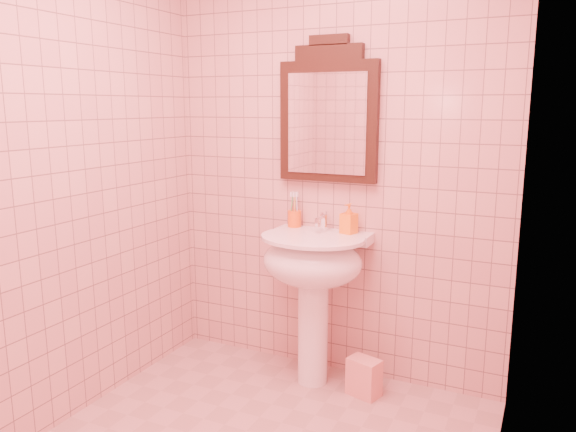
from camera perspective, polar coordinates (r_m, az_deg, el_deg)
The scene contains 7 objects.
back_wall at distance 3.21m, azimuth 4.71°, elevation 5.49°, with size 2.00×0.02×2.50m, color #D6A295.
pedestal_sink at distance 3.12m, azimuth 2.54°, elevation -5.65°, with size 0.58×0.58×0.86m.
faucet at distance 3.18m, azimuth 3.53°, elevation -0.54°, with size 0.04×0.16×0.11m.
mirror at distance 3.18m, azimuth 4.10°, elevation 10.18°, with size 0.57×0.06×0.80m.
toothbrush_cup at distance 3.29m, azimuth 0.66°, elevation -0.24°, with size 0.08×0.08×0.18m.
soap_dispenser at distance 3.13m, azimuth 6.20°, elevation -0.28°, with size 0.08×0.08×0.17m, color orange.
towel at distance 3.22m, azimuth 7.73°, elevation -15.91°, with size 0.17×0.11×0.21m, color #EEA08C.
Camera 1 is at (1.13, -1.89, 1.56)m, focal length 35.00 mm.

